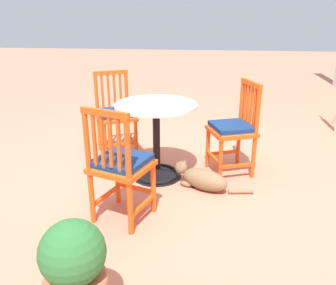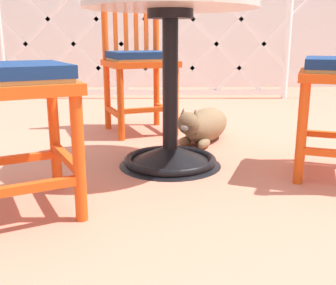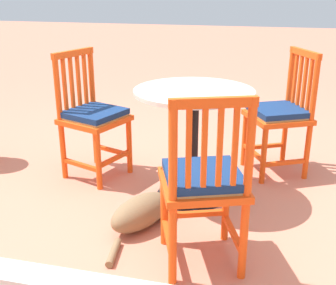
# 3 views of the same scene
# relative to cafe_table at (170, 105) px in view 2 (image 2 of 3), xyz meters

# --- Properties ---
(ground_plane) EXTENTS (24.00, 24.00, 0.00)m
(ground_plane) POSITION_rel_cafe_table_xyz_m (0.07, 0.04, -0.28)
(ground_plane) COLOR #C6755B
(lattice_fence_panel) EXTENTS (3.25, 0.06, 1.06)m
(lattice_fence_panel) POSITION_rel_cafe_table_xyz_m (-0.21, 2.20, 0.24)
(lattice_fence_panel) COLOR white
(lattice_fence_panel) RESTS_ON ground_plane
(cafe_table) EXTENTS (0.76, 0.76, 0.73)m
(cafe_table) POSITION_rel_cafe_table_xyz_m (0.00, 0.00, 0.00)
(cafe_table) COLOR black
(cafe_table) RESTS_ON ground_plane
(orange_chair_tucked_in) EXTENTS (0.52, 0.52, 0.91)m
(orange_chair_tucked_in) POSITION_rel_cafe_table_xyz_m (-0.19, 0.73, 0.16)
(orange_chair_tucked_in) COLOR #E04C14
(orange_chair_tucked_in) RESTS_ON ground_plane
(orange_chair_near_fence) EXTENTS (0.54, 0.54, 0.91)m
(orange_chair_near_fence) POSITION_rel_cafe_table_xyz_m (-0.55, -0.53, 0.16)
(orange_chair_near_fence) COLOR #E04C14
(orange_chair_near_fence) RESTS_ON ground_plane
(tabby_cat) EXTENTS (0.38, 0.72, 0.23)m
(tabby_cat) POSITION_rel_cafe_table_xyz_m (0.20, 0.44, -0.19)
(tabby_cat) COLOR brown
(tabby_cat) RESTS_ON ground_plane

